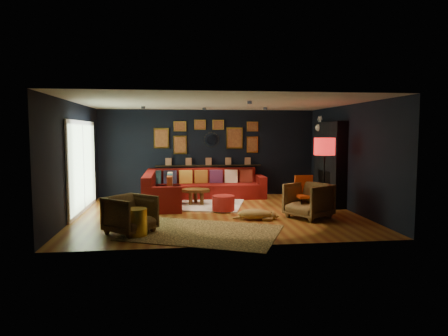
{
  "coord_description": "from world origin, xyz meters",
  "views": [
    {
      "loc": [
        -0.99,
        -9.3,
        1.92
      ],
      "look_at": [
        0.18,
        0.3,
        1.06
      ],
      "focal_mm": 32.0,
      "sensor_mm": 36.0,
      "label": 1
    }
  ],
  "objects": [
    {
      "name": "coffee_table",
      "position": [
        -0.46,
        1.2,
        0.35
      ],
      "size": [
        0.88,
        0.72,
        0.39
      ],
      "rotation": [
        0.0,
        0.0,
        -0.19
      ],
      "color": "brown",
      "rests_on": "shag_rug"
    },
    {
      "name": "ceiling_spots",
      "position": [
        -0.0,
        0.8,
        2.56
      ],
      "size": [
        3.3,
        2.5,
        0.06
      ],
      "color": "black",
      "rests_on": "room_walls"
    },
    {
      "name": "pouf",
      "position": [
        0.15,
        0.2,
        0.21
      ],
      "size": [
        0.55,
        0.55,
        0.36
      ],
      "primitive_type": "cylinder",
      "color": "maroon",
      "rests_on": "shag_rug"
    },
    {
      "name": "fireplace",
      "position": [
        3.09,
        0.9,
        1.02
      ],
      "size": [
        0.31,
        1.6,
        2.2
      ],
      "color": "black",
      "rests_on": "ground"
    },
    {
      "name": "gallery_wall",
      "position": [
        -0.01,
        2.72,
        1.81
      ],
      "size": [
        3.15,
        0.04,
        1.02
      ],
      "color": "gold",
      "rests_on": "room_walls"
    },
    {
      "name": "sectional",
      "position": [
        -0.61,
        1.81,
        0.32
      ],
      "size": [
        3.41,
        2.69,
        0.86
      ],
      "color": "maroon",
      "rests_on": "ground"
    },
    {
      "name": "orange_chair",
      "position": [
        1.99,
        -0.43,
        0.54
      ],
      "size": [
        0.44,
        0.44,
        0.92
      ],
      "rotation": [
        0.0,
        0.0,
        0.02
      ],
      "color": "black",
      "rests_on": "ground"
    },
    {
      "name": "armchair_left",
      "position": [
        -1.85,
        -1.67,
        0.4
      ],
      "size": [
        1.06,
        1.07,
        0.8
      ],
      "primitive_type": "imported",
      "rotation": [
        0.0,
        0.0,
        0.85
      ],
      "color": "#B18242",
      "rests_on": "ground"
    },
    {
      "name": "floor_lamp",
      "position": [
        2.5,
        -0.26,
        1.52
      ],
      "size": [
        0.49,
        0.49,
        1.8
      ],
      "color": "black",
      "rests_on": "ground"
    },
    {
      "name": "shag_rug",
      "position": [
        -0.52,
        1.16,
        0.02
      ],
      "size": [
        2.89,
        2.41,
        0.03
      ],
      "primitive_type": "cube",
      "rotation": [
        0.0,
        0.0,
        -0.26
      ],
      "color": "white",
      "rests_on": "ground"
    },
    {
      "name": "room_walls",
      "position": [
        0.0,
        0.0,
        1.59
      ],
      "size": [
        6.5,
        6.5,
        6.5
      ],
      "color": "black",
      "rests_on": "ground"
    },
    {
      "name": "leopard_rug",
      "position": [
        -0.47,
        -1.8,
        0.01
      ],
      "size": [
        3.37,
        2.95,
        0.02
      ],
      "primitive_type": "cube",
      "rotation": [
        0.0,
        0.0,
        -0.41
      ],
      "color": "#DBAE5B",
      "rests_on": "ground"
    },
    {
      "name": "deer_head",
      "position": [
        3.14,
        1.4,
        2.05
      ],
      "size": [
        0.5,
        0.28,
        0.45
      ],
      "color": "white",
      "rests_on": "fireplace"
    },
    {
      "name": "dog",
      "position": [
        0.73,
        -0.81,
        0.18
      ],
      "size": [
        1.1,
        0.7,
        0.32
      ],
      "primitive_type": null,
      "rotation": [
        0.0,
        0.0,
        -0.21
      ],
      "color": "tan",
      "rests_on": "leopard_rug"
    },
    {
      "name": "sunburst_mirror",
      "position": [
        0.1,
        2.72,
        1.7
      ],
      "size": [
        0.47,
        0.16,
        0.47
      ],
      "color": "silver",
      "rests_on": "room_walls"
    },
    {
      "name": "armchair_right",
      "position": [
        1.97,
        -0.75,
        0.43
      ],
      "size": [
        1.12,
        1.14,
        0.87
      ],
      "primitive_type": "imported",
      "rotation": [
        0.0,
        0.0,
        -1.01
      ],
      "color": "#B18242",
      "rests_on": "ground"
    },
    {
      "name": "gold_stool",
      "position": [
        -1.73,
        -1.88,
        0.26
      ],
      "size": [
        0.41,
        0.41,
        0.52
      ],
      "primitive_type": "cylinder",
      "color": "gold",
      "rests_on": "ground"
    },
    {
      "name": "floor",
      "position": [
        0.0,
        0.0,
        0.0
      ],
      "size": [
        6.5,
        6.5,
        0.0
      ],
      "primitive_type": "plane",
      "color": "#976524",
      "rests_on": "ground"
    },
    {
      "name": "sliding_door",
      "position": [
        -3.22,
        0.6,
        1.1
      ],
      "size": [
        0.06,
        2.8,
        2.2
      ],
      "color": "white",
      "rests_on": "ground"
    },
    {
      "name": "ledge",
      "position": [
        0.0,
        2.68,
        0.92
      ],
      "size": [
        3.2,
        0.12,
        0.04
      ],
      "primitive_type": "cube",
      "color": "black",
      "rests_on": "room_walls"
    }
  ]
}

